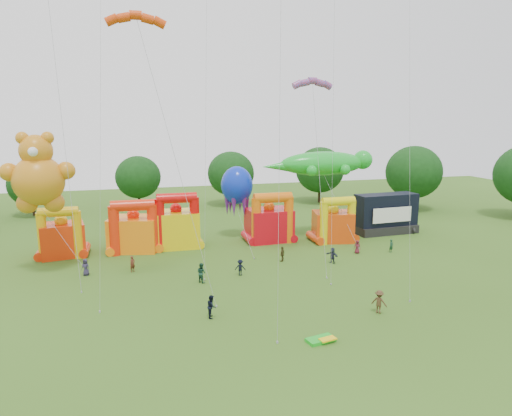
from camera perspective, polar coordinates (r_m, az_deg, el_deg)
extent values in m
plane|color=#335718|center=(30.12, 4.60, -19.18)|extent=(160.00, 160.00, 0.00)
cylinder|color=#352314|center=(82.16, 18.93, 1.11)|extent=(0.44, 0.44, 3.72)
ellipsoid|color=#123911|center=(81.55, 19.13, 4.26)|extent=(9.30, 9.30, 8.89)
cylinder|color=#352314|center=(85.24, 7.91, 1.87)|extent=(0.44, 0.44, 3.51)
ellipsoid|color=#123911|center=(84.67, 7.98, 4.74)|extent=(8.77, 8.78, 8.39)
cylinder|color=#352314|center=(81.96, -3.13, 1.52)|extent=(0.44, 0.44, 3.30)
ellipsoid|color=#123911|center=(81.40, -3.16, 4.32)|extent=(8.25, 8.25, 7.88)
cylinder|color=#352314|center=(82.18, -14.39, 1.14)|extent=(0.44, 0.44, 3.09)
ellipsoid|color=#123911|center=(81.64, -14.52, 3.75)|extent=(7.73, 7.72, 7.38)
cylinder|color=#352314|center=(80.98, -26.05, 0.14)|extent=(0.44, 0.44, 2.88)
ellipsoid|color=#123911|center=(80.46, -26.26, 2.61)|extent=(7.20, 7.20, 6.88)
cube|color=red|center=(55.71, -23.03, -3.67)|extent=(5.15, 4.40, 3.72)
cylinder|color=#DEAA0B|center=(54.53, -25.13, -3.28)|extent=(1.01, 1.01, 5.32)
cylinder|color=#DEAA0B|center=(54.01, -21.40, -3.12)|extent=(1.01, 1.01, 5.32)
cylinder|color=#DEAA0B|center=(53.69, -23.49, -0.45)|extent=(4.08, 1.06, 1.06)
sphere|color=#DEAA0B|center=(55.23, -23.20, -1.50)|extent=(1.40, 1.40, 1.40)
cube|color=orange|center=(55.40, -14.99, -3.11)|extent=(6.25, 5.43, 3.95)
cylinder|color=red|center=(53.73, -17.27, -2.75)|extent=(1.19, 1.19, 5.64)
cylinder|color=red|center=(53.71, -12.76, -2.52)|extent=(1.19, 1.19, 5.64)
cylinder|color=red|center=(53.10, -15.17, 0.32)|extent=(4.83, 1.25, 1.25)
sphere|color=red|center=(54.91, -15.10, -0.81)|extent=(1.40, 1.40, 1.40)
cube|color=yellow|center=(55.76, -9.90, -2.60)|extent=(5.23, 4.21, 4.34)
cylinder|color=red|center=(53.95, -11.91, -2.12)|extent=(1.14, 1.14, 6.20)
cylinder|color=red|center=(54.31, -7.67, -1.89)|extent=(1.14, 1.14, 6.20)
cylinder|color=red|center=(53.49, -9.89, 1.23)|extent=(4.60, 1.19, 1.19)
sphere|color=red|center=(55.24, -9.99, -0.11)|extent=(1.40, 1.40, 1.40)
cube|color=red|center=(57.78, 1.63, -2.11)|extent=(5.61, 4.61, 4.04)
cylinder|color=orange|center=(55.57, 0.04, -1.72)|extent=(1.18, 1.18, 5.77)
cylinder|color=orange|center=(56.78, 4.10, -1.48)|extent=(1.18, 1.18, 5.77)
cylinder|color=orange|center=(55.58, 2.11, 1.31)|extent=(4.76, 1.23, 1.23)
sphere|color=orange|center=(57.29, 1.64, 0.15)|extent=(1.40, 1.40, 1.40)
cube|color=#DB3F0B|center=(58.49, 9.55, -2.27)|extent=(5.40, 4.66, 3.71)
cylinder|color=yellow|center=(56.35, 8.45, -1.91)|extent=(1.04, 1.04, 5.30)
cylinder|color=yellow|center=(57.90, 11.80, -1.68)|extent=(1.04, 1.04, 5.30)
cylinder|color=yellow|center=(56.58, 10.24, 0.83)|extent=(4.21, 1.09, 1.09)
sphere|color=yellow|center=(58.04, 9.62, -0.20)|extent=(1.40, 1.40, 1.40)
cube|color=black|center=(64.23, 15.89, -2.54)|extent=(8.62, 3.66, 1.10)
cube|color=black|center=(63.85, 15.93, -0.18)|extent=(8.60, 3.25, 4.22)
cube|color=white|center=(62.57, 16.67, -0.84)|extent=(5.82, 0.42, 1.99)
cylinder|color=black|center=(61.54, 13.79, -3.17)|extent=(0.30, 0.90, 0.90)
cylinder|color=black|center=(65.03, 19.02, -2.70)|extent=(0.30, 0.90, 0.90)
sphere|color=orange|center=(48.36, -25.52, 3.13)|extent=(4.78, 4.78, 4.78)
sphere|color=orange|center=(48.10, -25.80, 6.46)|extent=(3.04, 3.04, 3.04)
sphere|color=orange|center=(48.26, -27.19, 7.78)|extent=(1.20, 1.20, 1.20)
sphere|color=orange|center=(47.86, -24.63, 7.98)|extent=(1.20, 1.20, 1.20)
sphere|color=orange|center=(48.77, -28.49, 3.96)|extent=(1.74, 1.74, 1.74)
sphere|color=orange|center=(47.87, -22.66, 4.34)|extent=(1.74, 1.74, 1.74)
sphere|color=orange|center=(48.89, -26.68, 0.53)|extent=(1.96, 1.96, 1.96)
sphere|color=orange|center=(48.46, -23.92, 0.67)|extent=(1.96, 1.96, 1.96)
sphere|color=white|center=(46.66, -26.12, 6.33)|extent=(0.87, 0.87, 0.87)
ellipsoid|color=green|center=(59.59, 8.36, 5.53)|extent=(11.61, 3.63, 3.08)
sphere|color=green|center=(62.04, 13.20, 5.89)|extent=(2.49, 2.49, 2.49)
cone|color=green|center=(57.52, 2.94, 5.22)|extent=(4.54, 1.81, 1.81)
sphere|color=green|center=(62.23, 9.60, 5.10)|extent=(1.36, 1.36, 1.36)
sphere|color=green|center=(58.97, 11.07, 4.73)|extent=(1.36, 1.36, 1.36)
sphere|color=green|center=(60.48, 5.68, 5.03)|extent=(1.36, 1.36, 1.36)
sphere|color=green|center=(57.12, 6.97, 4.65)|extent=(1.36, 1.36, 1.36)
ellipsoid|color=#0D2AC3|center=(58.41, -2.40, 2.85)|extent=(4.06, 4.06, 4.87)
cone|color=#591E8C|center=(59.07, -1.14, 0.76)|extent=(0.91, 0.91, 3.25)
cone|color=#591E8C|center=(60.01, -2.02, 0.92)|extent=(0.91, 0.91, 3.25)
cone|color=#591E8C|center=(59.73, -3.25, 0.86)|extent=(0.91, 0.91, 3.25)
cone|color=#591E8C|center=(58.50, -3.65, 0.64)|extent=(0.91, 0.91, 3.25)
cone|color=#591E8C|center=(57.53, -2.77, 0.47)|extent=(0.91, 0.91, 3.25)
cone|color=#591E8C|center=(57.82, -1.50, 0.53)|extent=(0.91, 0.91, 3.25)
cube|color=green|center=(33.21, 8.08, -15.98)|extent=(2.16, 1.38, 0.24)
cube|color=yellow|center=(33.05, 8.96, -15.88)|extent=(1.30, 0.83, 0.10)
imported|color=#2C2640|center=(48.23, -20.53, -6.95)|extent=(0.97, 0.83, 1.68)
imported|color=#5B271A|center=(47.90, -15.18, -6.77)|extent=(0.71, 0.67, 1.64)
imported|color=#193E2D|center=(43.65, -6.85, -8.04)|extent=(1.11, 1.16, 1.89)
imported|color=black|center=(45.24, -1.99, -7.45)|extent=(1.18, 0.89, 1.62)
imported|color=#463F1C|center=(49.62, 3.32, -5.76)|extent=(0.95, 1.00, 1.67)
imported|color=#212638|center=(49.67, 9.53, -5.85)|extent=(1.17, 1.64, 1.71)
imported|color=maroon|center=(53.73, 12.54, -4.77)|extent=(0.89, 0.80, 1.53)
imported|color=#193E27|center=(55.15, 16.56, -4.56)|extent=(0.66, 0.55, 1.54)
imported|color=black|center=(36.30, -5.57, -12.13)|extent=(0.81, 0.97, 1.80)
imported|color=#48321D|center=(38.08, 15.14, -11.25)|extent=(1.35, 1.38, 1.90)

